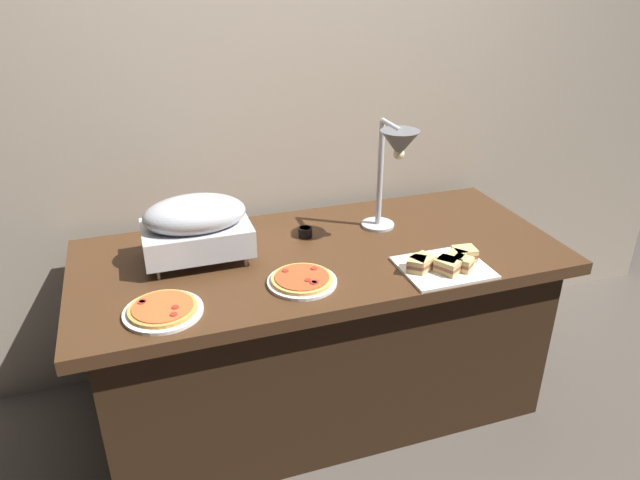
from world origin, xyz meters
TOP-DOWN VIEW (x-y plane):
  - ground_plane at (0.00, 0.00)m, footprint 8.00×8.00m
  - back_wall at (0.00, 0.50)m, footprint 4.40×0.04m
  - buffet_table at (0.00, 0.00)m, footprint 1.90×0.84m
  - chafing_dish at (-0.46, 0.08)m, footprint 0.40×0.26m
  - heat_lamp at (0.31, 0.02)m, footprint 0.15×0.30m
  - pizza_plate_front at (-0.14, -0.21)m, footprint 0.25×0.25m
  - pizza_plate_center at (-0.63, -0.25)m, footprint 0.26×0.26m
  - sandwich_platter at (0.39, -0.29)m, footprint 0.32×0.27m
  - sauce_cup_near at (-0.02, 0.15)m, footprint 0.06×0.06m

SIDE VIEW (x-z plane):
  - ground_plane at x=0.00m, z-range 0.00..0.00m
  - buffet_table at x=0.00m, z-range 0.01..0.77m
  - pizza_plate_center at x=-0.63m, z-range 0.76..0.79m
  - pizza_plate_front at x=-0.14m, z-range 0.76..0.79m
  - sauce_cup_near at x=-0.02m, z-range 0.76..0.80m
  - sandwich_platter at x=0.39m, z-range 0.75..0.81m
  - chafing_dish at x=-0.46m, z-range 0.78..1.03m
  - heat_lamp at x=0.31m, z-range 0.89..1.36m
  - back_wall at x=0.00m, z-range 0.00..2.40m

